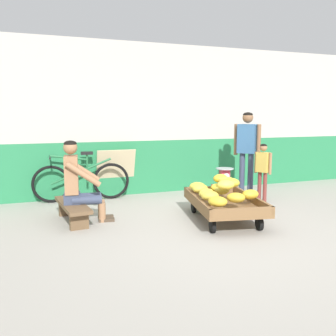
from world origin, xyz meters
name	(u,v)px	position (x,y,z in m)	size (l,w,h in m)	color
ground_plane	(238,240)	(0.00, 0.00, 0.00)	(80.00, 80.00, 0.00)	#A39E93
back_wall	(155,119)	(0.00, 3.11, 1.40)	(16.00, 0.30, 2.79)	#287F4C
banana_cart	(224,204)	(0.24, 0.79, 0.24)	(1.09, 1.57, 0.36)	brown
banana_pile	(220,189)	(0.16, 0.77, 0.46)	(0.89, 1.25, 0.26)	gold
low_bench	(73,208)	(-1.77, 1.48, 0.20)	(0.41, 1.12, 0.27)	brown
vendor_seated	(78,182)	(-1.68, 1.47, 0.57)	(0.71, 0.53, 1.14)	#9E704C
plastic_crate	(224,194)	(0.78, 1.77, 0.15)	(0.36, 0.28, 0.30)	red
weighing_scale	(225,176)	(0.78, 1.77, 0.45)	(0.30, 0.30, 0.29)	#28282D
bicycle_near_left	(82,181)	(-1.47, 2.76, 0.35)	(1.66, 0.48, 0.86)	black
sign_board	(116,173)	(-0.83, 2.94, 0.43)	(0.70, 0.29, 0.87)	#C6B289
customer_adult	(247,145)	(1.38, 2.05, 0.95)	(0.36, 0.39, 1.53)	#38425B
customer_child	(263,166)	(1.41, 1.59, 0.62)	(0.21, 0.29, 1.00)	brown
shopping_bag	(245,199)	(0.98, 1.43, 0.12)	(0.18, 0.12, 0.24)	#D13D4C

